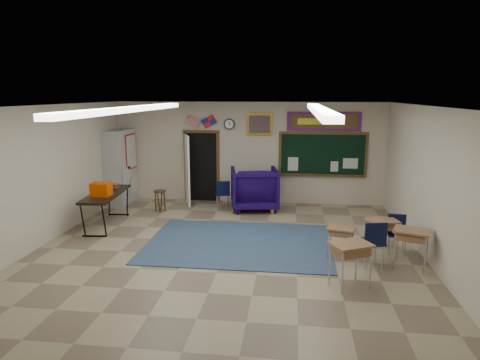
# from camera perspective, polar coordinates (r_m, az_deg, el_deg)

# --- Properties ---
(floor) EXTENTS (9.00, 9.00, 0.00)m
(floor) POSITION_cam_1_polar(r_m,az_deg,el_deg) (8.81, -2.17, -10.11)
(floor) COLOR gray
(floor) RESTS_ON ground
(back_wall) EXTENTS (8.00, 0.04, 3.00)m
(back_wall) POSITION_cam_1_polar(r_m,az_deg,el_deg) (12.77, 1.04, 3.64)
(back_wall) COLOR beige
(back_wall) RESTS_ON floor
(front_wall) EXTENTS (8.00, 0.04, 3.00)m
(front_wall) POSITION_cam_1_polar(r_m,az_deg,el_deg) (4.20, -12.52, -13.29)
(front_wall) COLOR beige
(front_wall) RESTS_ON floor
(left_wall) EXTENTS (0.04, 9.00, 3.00)m
(left_wall) POSITION_cam_1_polar(r_m,az_deg,el_deg) (9.84, -25.88, 0.13)
(left_wall) COLOR beige
(left_wall) RESTS_ON floor
(right_wall) EXTENTS (0.04, 9.00, 3.00)m
(right_wall) POSITION_cam_1_polar(r_m,az_deg,el_deg) (8.68, 24.79, -1.16)
(right_wall) COLOR beige
(right_wall) RESTS_ON floor
(ceiling) EXTENTS (8.00, 9.00, 0.04)m
(ceiling) POSITION_cam_1_polar(r_m,az_deg,el_deg) (8.20, -2.33, 9.78)
(ceiling) COLOR silver
(ceiling) RESTS_ON back_wall
(area_rug) EXTENTS (4.00, 3.00, 0.02)m
(area_rug) POSITION_cam_1_polar(r_m,az_deg,el_deg) (9.52, -0.18, -8.36)
(area_rug) COLOR #334861
(area_rug) RESTS_ON floor
(fluorescent_strips) EXTENTS (3.86, 6.00, 0.10)m
(fluorescent_strips) POSITION_cam_1_polar(r_m,az_deg,el_deg) (8.20, -2.32, 9.36)
(fluorescent_strips) COLOR white
(fluorescent_strips) RESTS_ON ceiling
(doorway) EXTENTS (1.10, 0.89, 2.16)m
(doorway) POSITION_cam_1_polar(r_m,az_deg,el_deg) (12.94, -5.67, 1.71)
(doorway) COLOR black
(doorway) RESTS_ON back_wall
(chalkboard) EXTENTS (2.55, 0.14, 1.30)m
(chalkboard) POSITION_cam_1_polar(r_m,az_deg,el_deg) (12.70, 10.95, 3.23)
(chalkboard) COLOR #513B17
(chalkboard) RESTS_ON back_wall
(bulletin_board) EXTENTS (2.10, 0.05, 0.55)m
(bulletin_board) POSITION_cam_1_polar(r_m,az_deg,el_deg) (12.60, 11.12, 7.67)
(bulletin_board) COLOR #AD170E
(bulletin_board) RESTS_ON back_wall
(framed_art_print) EXTENTS (0.75, 0.05, 0.65)m
(framed_art_print) POSITION_cam_1_polar(r_m,az_deg,el_deg) (12.62, 2.63, 7.42)
(framed_art_print) COLOR #A87C20
(framed_art_print) RESTS_ON back_wall
(wall_clock) EXTENTS (0.32, 0.05, 0.32)m
(wall_clock) POSITION_cam_1_polar(r_m,az_deg,el_deg) (12.72, -1.45, 7.46)
(wall_clock) COLOR black
(wall_clock) RESTS_ON back_wall
(wall_flags) EXTENTS (1.16, 0.06, 0.70)m
(wall_flags) POSITION_cam_1_polar(r_m,az_deg,el_deg) (12.84, -5.26, 8.03)
(wall_flags) COLOR red
(wall_flags) RESTS_ON back_wall
(storage_cabinet) EXTENTS (0.59, 1.25, 2.20)m
(storage_cabinet) POSITION_cam_1_polar(r_m,az_deg,el_deg) (13.14, -15.61, 1.66)
(storage_cabinet) COLOR #A9AAA5
(storage_cabinet) RESTS_ON floor
(wingback_armchair) EXTENTS (1.49, 1.52, 1.20)m
(wingback_armchair) POSITION_cam_1_polar(r_m,az_deg,el_deg) (12.10, 1.91, -1.15)
(wingback_armchair) COLOR #130539
(wingback_armchair) RESTS_ON floor
(student_chair_reading) EXTENTS (0.50, 0.50, 0.83)m
(student_chair_reading) POSITION_cam_1_polar(r_m,az_deg,el_deg) (12.20, -2.32, -1.92)
(student_chair_reading) COLOR black
(student_chair_reading) RESTS_ON floor
(student_chair_desk_a) EXTENTS (0.55, 0.55, 0.92)m
(student_chair_desk_a) POSITION_cam_1_polar(r_m,az_deg,el_deg) (8.55, 17.05, -8.05)
(student_chair_desk_a) COLOR black
(student_chair_desk_a) RESTS_ON floor
(student_chair_desk_b) EXTENTS (0.43, 0.43, 0.79)m
(student_chair_desk_b) POSITION_cam_1_polar(r_m,az_deg,el_deg) (9.39, 20.21, -6.90)
(student_chair_desk_b) COLOR black
(student_chair_desk_b) RESTS_ON floor
(student_desk_front_left) EXTENTS (0.61, 0.52, 0.63)m
(student_desk_front_left) POSITION_cam_1_polar(r_m,az_deg,el_deg) (8.86, 13.25, -7.89)
(student_desk_front_left) COLOR #966946
(student_desk_front_left) RESTS_ON floor
(student_desk_front_right) EXTENTS (0.69, 0.57, 0.72)m
(student_desk_front_right) POSITION_cam_1_polar(r_m,az_deg,el_deg) (9.27, 18.35, -6.94)
(student_desk_front_right) COLOR #966946
(student_desk_front_right) RESTS_ON floor
(student_desk_back_left) EXTENTS (0.80, 0.74, 0.78)m
(student_desk_back_left) POSITION_cam_1_polar(r_m,az_deg,el_deg) (7.57, 14.44, -10.63)
(student_desk_back_left) COLOR #966946
(student_desk_back_left) RESTS_ON floor
(student_desk_back_right) EXTENTS (0.77, 0.68, 0.77)m
(student_desk_back_right) POSITION_cam_1_polar(r_m,az_deg,el_deg) (8.68, 21.81, -8.29)
(student_desk_back_right) COLOR #966946
(student_desk_back_right) RESTS_ON floor
(folding_table) EXTENTS (0.84, 2.06, 1.14)m
(folding_table) POSITION_cam_1_polar(r_m,az_deg,el_deg) (11.13, -17.37, -3.56)
(folding_table) COLOR black
(folding_table) RESTS_ON floor
(wooden_stool) EXTENTS (0.34, 0.34, 0.60)m
(wooden_stool) POSITION_cam_1_polar(r_m,az_deg,el_deg) (12.12, -10.61, -2.72)
(wooden_stool) COLOR #442914
(wooden_stool) RESTS_ON floor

